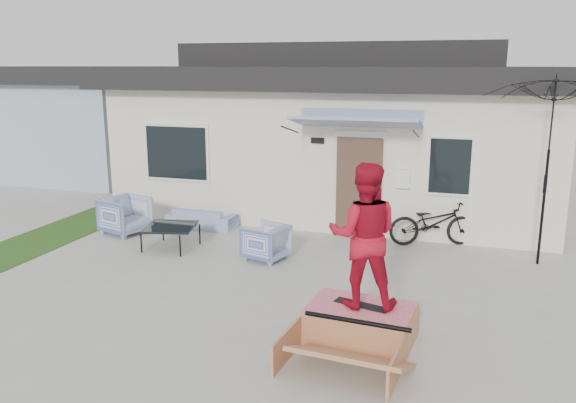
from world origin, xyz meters
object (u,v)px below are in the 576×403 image
(bicycle, at_px, (433,218))
(skateboard, at_px, (362,304))
(skater, at_px, (364,233))
(loveseat, at_px, (202,215))
(patio_umbrella, at_px, (547,169))
(skate_ramp, at_px, (360,323))
(armchair_left, at_px, (125,214))
(coffee_table, at_px, (171,237))
(armchair_right, at_px, (266,240))

(bicycle, xyz_separation_m, skateboard, (-0.60, -4.51, -0.09))
(skater, bearing_deg, loveseat, -53.87)
(patio_umbrella, relative_size, skater, 1.36)
(skate_ramp, xyz_separation_m, skateboard, (0.00, 0.04, 0.25))
(armchair_left, bearing_deg, coffee_table, -96.83)
(armchair_left, distance_m, bicycle, 6.45)
(bicycle, distance_m, skater, 4.64)
(skate_ramp, bearing_deg, skateboard, 90.00)
(skate_ramp, distance_m, skater, 1.22)
(loveseat, xyz_separation_m, bicycle, (4.99, 0.24, 0.27))
(loveseat, xyz_separation_m, patio_umbrella, (6.91, -0.37, 1.45))
(armchair_right, xyz_separation_m, bicycle, (2.89, 1.87, 0.20))
(loveseat, bearing_deg, armchair_left, 34.35)
(bicycle, bearing_deg, skateboard, 152.39)
(bicycle, height_order, skateboard, bicycle)
(coffee_table, relative_size, bicycle, 0.53)
(skateboard, bearing_deg, skater, -172.44)
(armchair_right, bearing_deg, skater, 56.35)
(loveseat, relative_size, patio_umbrella, 0.60)
(coffee_table, distance_m, skateboard, 5.10)
(coffee_table, bearing_deg, skater, -32.30)
(bicycle, height_order, patio_umbrella, patio_umbrella)
(loveseat, distance_m, bicycle, 5.00)
(armchair_right, height_order, patio_umbrella, patio_umbrella)
(armchair_left, relative_size, armchair_right, 1.20)
(armchair_left, distance_m, armchair_right, 3.53)
(coffee_table, distance_m, skater, 5.24)
(skater, bearing_deg, coffee_table, -41.93)
(bicycle, bearing_deg, armchair_left, 80.17)
(coffee_table, height_order, skateboard, skateboard)
(armchair_left, relative_size, bicycle, 0.50)
(patio_umbrella, distance_m, skate_ramp, 4.93)
(skater, bearing_deg, armchair_left, -40.01)
(skate_ramp, bearing_deg, armchair_right, 135.15)
(bicycle, bearing_deg, skater, 152.39)
(armchair_left, xyz_separation_m, coffee_table, (1.44, -0.65, -0.21))
(coffee_table, height_order, patio_umbrella, patio_umbrella)
(bicycle, bearing_deg, patio_umbrella, -127.55)
(armchair_right, height_order, coffee_table, armchair_right)
(loveseat, height_order, skater, skater)
(coffee_table, bearing_deg, skateboard, -32.30)
(skate_ramp, height_order, skateboard, skateboard)
(loveseat, xyz_separation_m, skater, (4.39, -4.28, 1.14))
(armchair_left, xyz_separation_m, patio_umbrella, (8.27, 0.54, 1.31))
(coffee_table, bearing_deg, bicycle, 20.07)
(loveseat, xyz_separation_m, armchair_right, (2.10, -1.63, 0.07))
(armchair_left, bearing_deg, bicycle, -62.43)
(loveseat, distance_m, skater, 6.24)
(armchair_right, xyz_separation_m, patio_umbrella, (4.81, 1.26, 1.38))
(loveseat, height_order, armchair_left, armchair_left)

